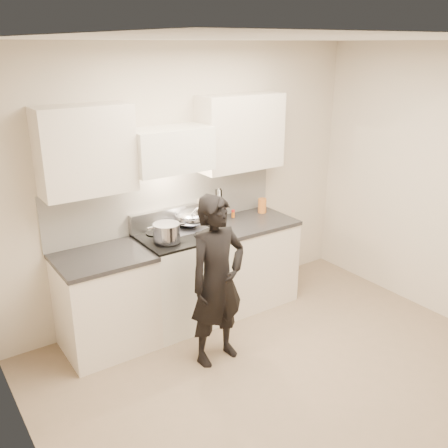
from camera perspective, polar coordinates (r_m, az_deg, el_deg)
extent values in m
plane|color=#826B55|center=(4.41, 8.48, -17.63)|extent=(4.00, 4.00, 0.00)
cube|color=beige|center=(5.08, -4.15, 4.82)|extent=(4.00, 0.04, 2.70)
cube|color=beige|center=(2.87, -21.41, -9.08)|extent=(0.04, 3.50, 2.70)
cube|color=silver|center=(3.50, 10.83, 19.90)|extent=(4.00, 3.50, 0.02)
cube|color=white|center=(5.00, -6.51, 2.53)|extent=(2.50, 0.02, 0.53)
cube|color=#B0B0B1|center=(5.00, -6.74, 0.63)|extent=(0.76, 0.08, 0.20)
cube|color=white|center=(4.68, -6.22, 8.47)|extent=(0.76, 0.40, 0.40)
cylinder|color=#ABAEBF|center=(4.57, -5.06, 5.90)|extent=(0.66, 0.02, 0.02)
cube|color=beige|center=(5.13, 1.86, 10.44)|extent=(0.90, 0.33, 0.75)
cube|color=beige|center=(4.39, -15.55, 8.10)|extent=(0.80, 0.33, 0.75)
cube|color=beige|center=(5.20, -2.71, 2.33)|extent=(0.08, 0.01, 0.12)
cube|color=white|center=(5.00, -4.99, -6.42)|extent=(0.76, 0.65, 0.92)
cube|color=black|center=(4.81, -5.15, -1.37)|extent=(0.76, 0.65, 0.02)
cube|color=#B5B7C5|center=(4.97, -4.23, -0.43)|extent=(0.36, 0.34, 0.01)
cylinder|color=#ABAEBF|center=(4.63, -3.29, -4.23)|extent=(0.62, 0.02, 0.02)
cylinder|color=black|center=(4.60, -6.20, -2.16)|extent=(0.18, 0.18, 0.01)
cylinder|color=black|center=(4.76, -2.39, -1.25)|extent=(0.18, 0.18, 0.01)
cylinder|color=black|center=(4.85, -7.89, -1.05)|extent=(0.18, 0.18, 0.01)
cylinder|color=black|center=(5.00, -4.21, -0.22)|extent=(0.18, 0.18, 0.01)
cube|color=beige|center=(5.41, 2.70, -4.42)|extent=(0.90, 0.65, 0.88)
cube|color=black|center=(5.24, 2.78, 0.16)|extent=(0.92, 0.67, 0.04)
cube|color=beige|center=(4.72, -13.33, -8.86)|extent=(0.80, 0.65, 0.88)
cube|color=black|center=(4.52, -13.79, -3.74)|extent=(0.82, 0.67, 0.04)
ellipsoid|color=#ABAEBF|center=(4.95, -3.85, 0.74)|extent=(0.32, 0.32, 0.17)
torus|color=#ABAEBF|center=(4.94, -3.86, 1.18)|extent=(0.33, 0.33, 0.01)
ellipsoid|color=beige|center=(4.96, -3.84, 0.64)|extent=(0.18, 0.18, 0.08)
cylinder|color=white|center=(4.80, -3.56, 1.28)|extent=(0.05, 0.23, 0.17)
cylinder|color=#ABAEBF|center=(4.60, -6.59, -0.94)|extent=(0.30, 0.30, 0.17)
cube|color=#ABAEBF|center=(4.55, -8.45, -0.44)|extent=(0.06, 0.04, 0.01)
cube|color=#ABAEBF|center=(4.62, -4.81, 0.01)|extent=(0.06, 0.04, 0.01)
cylinder|color=#B0B0B1|center=(5.21, -0.56, 1.35)|extent=(0.13, 0.13, 0.18)
cylinder|color=black|center=(5.21, -0.39, 2.38)|extent=(0.01, 0.01, 0.32)
cylinder|color=white|center=(5.21, -0.63, 2.40)|extent=(0.01, 0.01, 0.32)
cylinder|color=#B0B0B1|center=(5.20, -0.84, 2.35)|extent=(0.01, 0.01, 0.32)
cylinder|color=black|center=(5.18, -0.89, 2.28)|extent=(0.01, 0.01, 0.32)
cylinder|color=#B0B0B1|center=(5.16, -0.75, 2.22)|extent=(0.01, 0.01, 0.32)
cylinder|color=white|center=(5.15, -0.50, 2.20)|extent=(0.01, 0.01, 0.32)
cylinder|color=black|center=(5.17, -0.29, 2.25)|extent=(0.01, 0.01, 0.32)
cylinder|color=#B0B0B1|center=(5.19, -0.24, 2.32)|extent=(0.01, 0.01, 0.32)
cylinder|color=orange|center=(5.32, 1.05, 1.08)|extent=(0.04, 0.04, 0.06)
cylinder|color=red|center=(5.31, 1.05, 1.51)|extent=(0.04, 0.04, 0.02)
cylinder|color=#C26825|center=(5.48, 4.39, 2.12)|extent=(0.09, 0.09, 0.16)
imported|color=black|center=(4.28, -0.78, -6.54)|extent=(0.58, 0.41, 1.52)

